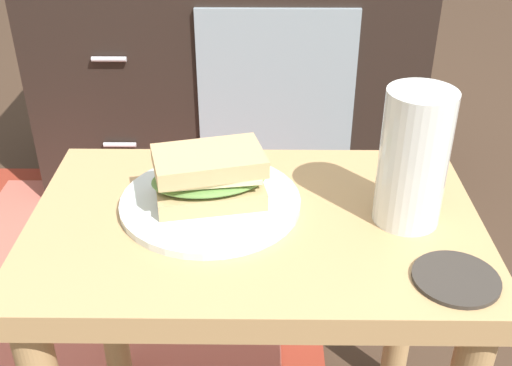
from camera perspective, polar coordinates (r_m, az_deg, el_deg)
side_table at (r=0.83m, az=-0.11°, el=-8.39°), size 0.56×0.36×0.46m
tv_cabinet at (r=1.70m, az=-2.37°, el=10.18°), size 0.96×0.46×0.58m
area_rug at (r=1.48m, az=-12.62°, el=-6.72°), size 0.91×0.83×0.01m
plate at (r=0.79m, az=-4.20°, el=-1.75°), size 0.23×0.23×0.01m
sandwich_front at (r=0.77m, az=-4.30°, el=0.60°), size 0.16×0.12×0.07m
beer_glass at (r=0.75m, az=14.18°, el=2.27°), size 0.08×0.08×0.17m
coaster at (r=0.71m, az=17.88°, el=-8.35°), size 0.09×0.09×0.01m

